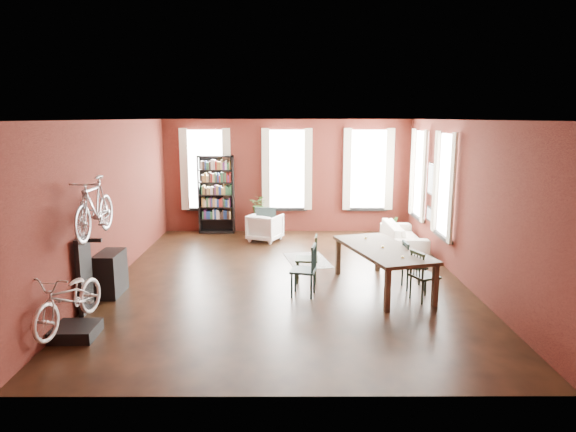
{
  "coord_description": "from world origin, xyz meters",
  "views": [
    {
      "loc": [
        -0.01,
        -10.05,
        3.25
      ],
      "look_at": [
        0.02,
        0.6,
        1.19
      ],
      "focal_mm": 32.0,
      "sensor_mm": 36.0,
      "label": 1
    }
  ],
  "objects_px": {
    "dining_chair_b": "(307,259)",
    "white_armchair": "(265,226)",
    "console_table": "(111,273)",
    "dining_table": "(382,268)",
    "bicycle_floor": "(67,272)",
    "cream_sofa": "(404,231)",
    "dining_chair_d": "(414,265)",
    "plant_stand": "(258,224)",
    "dining_chair_a": "(303,270)",
    "dining_chair_c": "(425,276)",
    "bookshelf": "(216,195)",
    "bike_trainer": "(76,331)"
  },
  "relations": [
    {
      "from": "cream_sofa",
      "to": "bicycle_floor",
      "type": "distance_m",
      "value": 8.25
    },
    {
      "from": "dining_chair_a",
      "to": "white_armchair",
      "type": "xyz_separation_m",
      "value": [
        -0.88,
        4.29,
        -0.08
      ]
    },
    {
      "from": "dining_chair_d",
      "to": "plant_stand",
      "type": "bearing_deg",
      "value": 31.37
    },
    {
      "from": "dining_chair_a",
      "to": "bookshelf",
      "type": "distance_m",
      "value": 5.79
    },
    {
      "from": "dining_table",
      "to": "bookshelf",
      "type": "xyz_separation_m",
      "value": [
        -3.82,
        4.93,
        0.69
      ]
    },
    {
      "from": "dining_chair_a",
      "to": "dining_chair_d",
      "type": "relative_size",
      "value": 1.05
    },
    {
      "from": "dining_chair_d",
      "to": "dining_chair_a",
      "type": "bearing_deg",
      "value": 96.88
    },
    {
      "from": "bookshelf",
      "to": "bike_trainer",
      "type": "height_order",
      "value": "bookshelf"
    },
    {
      "from": "bicycle_floor",
      "to": "cream_sofa",
      "type": "bearing_deg",
      "value": 51.42
    },
    {
      "from": "dining_table",
      "to": "bicycle_floor",
      "type": "height_order",
      "value": "bicycle_floor"
    },
    {
      "from": "dining_chair_d",
      "to": "dining_chair_b",
      "type": "bearing_deg",
      "value": 75.19
    },
    {
      "from": "dining_chair_b",
      "to": "cream_sofa",
      "type": "height_order",
      "value": "dining_chair_b"
    },
    {
      "from": "white_armchair",
      "to": "plant_stand",
      "type": "bearing_deg",
      "value": -48.71
    },
    {
      "from": "dining_chair_d",
      "to": "console_table",
      "type": "distance_m",
      "value": 5.72
    },
    {
      "from": "dining_chair_b",
      "to": "white_armchair",
      "type": "relative_size",
      "value": 1.18
    },
    {
      "from": "cream_sofa",
      "to": "console_table",
      "type": "xyz_separation_m",
      "value": [
        -6.23,
        -3.5,
        -0.01
      ]
    },
    {
      "from": "dining_chair_c",
      "to": "dining_table",
      "type": "bearing_deg",
      "value": 23.53
    },
    {
      "from": "dining_table",
      "to": "bookshelf",
      "type": "distance_m",
      "value": 6.27
    },
    {
      "from": "dining_table",
      "to": "white_armchair",
      "type": "distance_m",
      "value": 4.61
    },
    {
      "from": "dining_chair_c",
      "to": "bicycle_floor",
      "type": "relative_size",
      "value": 0.54
    },
    {
      "from": "dining_chair_b",
      "to": "dining_chair_d",
      "type": "relative_size",
      "value": 1.03
    },
    {
      "from": "dining_chair_a",
      "to": "dining_chair_c",
      "type": "xyz_separation_m",
      "value": [
        2.17,
        -0.26,
        -0.03
      ]
    },
    {
      "from": "dining_chair_b",
      "to": "console_table",
      "type": "xyz_separation_m",
      "value": [
        -3.67,
        -0.72,
        -0.07
      ]
    },
    {
      "from": "dining_chair_a",
      "to": "bookshelf",
      "type": "bearing_deg",
      "value": -145.06
    },
    {
      "from": "bookshelf",
      "to": "bike_trainer",
      "type": "distance_m",
      "value": 7.29
    },
    {
      "from": "dining_chair_c",
      "to": "cream_sofa",
      "type": "relative_size",
      "value": 0.44
    },
    {
      "from": "bike_trainer",
      "to": "bicycle_floor",
      "type": "xyz_separation_m",
      "value": [
        -0.04,
        -0.03,
        0.93
      ]
    },
    {
      "from": "dining_chair_d",
      "to": "bookshelf",
      "type": "height_order",
      "value": "bookshelf"
    },
    {
      "from": "dining_table",
      "to": "cream_sofa",
      "type": "distance_m",
      "value": 3.42
    },
    {
      "from": "dining_chair_c",
      "to": "console_table",
      "type": "relative_size",
      "value": 1.14
    },
    {
      "from": "cream_sofa",
      "to": "plant_stand",
      "type": "distance_m",
      "value": 4.05
    },
    {
      "from": "dining_chair_d",
      "to": "dining_chair_c",
      "type": "bearing_deg",
      "value": 179.3
    },
    {
      "from": "dining_chair_c",
      "to": "plant_stand",
      "type": "height_order",
      "value": "dining_chair_c"
    },
    {
      "from": "bookshelf",
      "to": "console_table",
      "type": "xyz_separation_m",
      "value": [
        -1.28,
        -5.2,
        -0.7
      ]
    },
    {
      "from": "bookshelf",
      "to": "cream_sofa",
      "type": "xyz_separation_m",
      "value": [
        4.95,
        -1.7,
        -0.69
      ]
    },
    {
      "from": "bookshelf",
      "to": "bicycle_floor",
      "type": "bearing_deg",
      "value": -99.62
    },
    {
      "from": "dining_chair_a",
      "to": "cream_sofa",
      "type": "relative_size",
      "value": 0.46
    },
    {
      "from": "dining_chair_a",
      "to": "white_armchair",
      "type": "distance_m",
      "value": 4.38
    },
    {
      "from": "bicycle_floor",
      "to": "dining_chair_c",
      "type": "bearing_deg",
      "value": 25.78
    },
    {
      "from": "bookshelf",
      "to": "plant_stand",
      "type": "distance_m",
      "value": 1.45
    },
    {
      "from": "dining_chair_d",
      "to": "bookshelf",
      "type": "bearing_deg",
      "value": 38.71
    },
    {
      "from": "dining_table",
      "to": "dining_chair_b",
      "type": "bearing_deg",
      "value": 146.36
    },
    {
      "from": "white_armchair",
      "to": "dining_chair_a",
      "type": "bearing_deg",
      "value": 126.15
    },
    {
      "from": "cream_sofa",
      "to": "dining_chair_c",
      "type": "bearing_deg",
      "value": 172.84
    },
    {
      "from": "white_armchair",
      "to": "bicycle_floor",
      "type": "relative_size",
      "value": 0.48
    },
    {
      "from": "bookshelf",
      "to": "bicycle_floor",
      "type": "relative_size",
      "value": 1.31
    },
    {
      "from": "dining_table",
      "to": "plant_stand",
      "type": "xyz_separation_m",
      "value": [
        -2.63,
        4.7,
        -0.12
      ]
    },
    {
      "from": "dining_chair_b",
      "to": "bicycle_floor",
      "type": "height_order",
      "value": "bicycle_floor"
    },
    {
      "from": "bookshelf",
      "to": "dining_chair_b",
      "type": "bearing_deg",
      "value": -61.93
    },
    {
      "from": "plant_stand",
      "to": "bicycle_floor",
      "type": "xyz_separation_m",
      "value": [
        -2.4,
        -6.93,
        0.73
      ]
    }
  ]
}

